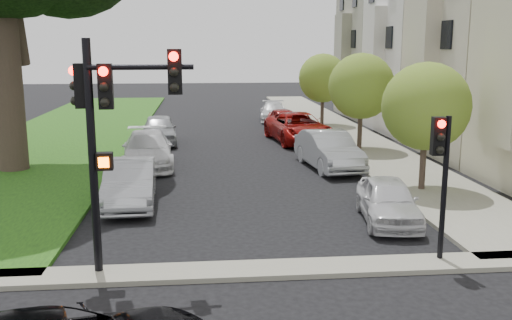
{
  "coord_description": "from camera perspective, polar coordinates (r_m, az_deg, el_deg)",
  "views": [
    {
      "loc": [
        -1.46,
        -10.08,
        5.03
      ],
      "look_at": [
        0.0,
        5.0,
        2.0
      ],
      "focal_mm": 40.0,
      "sensor_mm": 36.0,
      "label": 1
    }
  ],
  "objects": [
    {
      "name": "ground",
      "position": [
        11.36,
        2.51,
        -14.99
      ],
      "size": [
        140.0,
        140.0,
        0.0
      ],
      "primitive_type": "plane",
      "color": "black",
      "rests_on": "ground"
    },
    {
      "name": "grass_strip",
      "position": [
        35.26,
        -17.83,
        2.67
      ],
      "size": [
        8.0,
        44.0,
        0.12
      ],
      "primitive_type": "cube",
      "color": "#1A3B13",
      "rests_on": "ground"
    },
    {
      "name": "sidewalk_right",
      "position": [
        35.41,
        7.95,
        3.14
      ],
      "size": [
        3.5,
        44.0,
        0.12
      ],
      "primitive_type": "cube",
      "color": "gray",
      "rests_on": "ground"
    },
    {
      "name": "sidewalk_cross",
      "position": [
        13.15,
        1.28,
        -10.91
      ],
      "size": [
        60.0,
        1.0,
        0.12
      ],
      "primitive_type": "cube",
      "color": "gray",
      "rests_on": "ground"
    },
    {
      "name": "house_b",
      "position": [
        29.18,
        23.71,
        14.13
      ],
      "size": [
        7.7,
        7.55,
        15.97
      ],
      "color": "#B6A791",
      "rests_on": "ground"
    },
    {
      "name": "house_c",
      "position": [
        35.94,
        17.78,
        13.83
      ],
      "size": [
        7.7,
        7.55,
        15.97
      ],
      "color": "beige",
      "rests_on": "ground"
    },
    {
      "name": "house_d",
      "position": [
        42.94,
        13.77,
        13.54
      ],
      "size": [
        7.7,
        7.55,
        15.97
      ],
      "color": "gray",
      "rests_on": "ground"
    },
    {
      "name": "small_tree_a",
      "position": [
        20.38,
        16.65,
        5.15
      ],
      "size": [
        3.02,
        3.02,
        4.53
      ],
      "color": "#362D25",
      "rests_on": "ground"
    },
    {
      "name": "small_tree_b",
      "position": [
        27.93,
        10.49,
        7.26
      ],
      "size": [
        3.15,
        3.15,
        4.73
      ],
      "color": "#362D25",
      "rests_on": "ground"
    },
    {
      "name": "small_tree_c",
      "position": [
        36.38,
        6.71,
        8.13
      ],
      "size": [
        3.06,
        3.06,
        4.59
      ],
      "color": "#362D25",
      "rests_on": "ground"
    },
    {
      "name": "traffic_signal_main",
      "position": [
        12.55,
        -14.38,
        4.35
      ],
      "size": [
        2.54,
        0.66,
        5.2
      ],
      "color": "black",
      "rests_on": "ground"
    },
    {
      "name": "traffic_signal_secondary",
      "position": [
        13.67,
        18.02,
        -0.19
      ],
      "size": [
        0.45,
        0.36,
        3.49
      ],
      "color": "black",
      "rests_on": "ground"
    },
    {
      "name": "car_parked_0",
      "position": [
        16.99,
        13.06,
        -3.96
      ],
      "size": [
        2.0,
        3.94,
        1.29
      ],
      "primitive_type": "imported",
      "rotation": [
        0.0,
        0.0,
        -0.13
      ],
      "color": "silver",
      "rests_on": "ground"
    },
    {
      "name": "car_parked_1",
      "position": [
        23.9,
        7.28,
        0.98
      ],
      "size": [
        2.21,
        4.9,
        1.56
      ],
      "primitive_type": "imported",
      "rotation": [
        0.0,
        0.0,
        0.12
      ],
      "color": "#999BA0",
      "rests_on": "ground"
    },
    {
      "name": "car_parked_2",
      "position": [
        30.34,
        4.26,
        3.24
      ],
      "size": [
        3.29,
        5.93,
        1.57
      ],
      "primitive_type": "imported",
      "rotation": [
        0.0,
        0.0,
        0.13
      ],
      "color": "maroon",
      "rests_on": "ground"
    },
    {
      "name": "car_parked_3",
      "position": [
        34.33,
        2.85,
        4.02
      ],
      "size": [
        1.87,
        4.08,
        1.36
      ],
      "primitive_type": "imported",
      "rotation": [
        0.0,
        0.0,
        0.07
      ],
      "color": "maroon",
      "rests_on": "ground"
    },
    {
      "name": "car_parked_4",
      "position": [
        39.1,
        1.76,
        4.86
      ],
      "size": [
        2.24,
        4.54,
        1.27
      ],
      "primitive_type": "imported",
      "rotation": [
        0.0,
        0.0,
        -0.11
      ],
      "color": "silver",
      "rests_on": "ground"
    },
    {
      "name": "car_parked_5",
      "position": [
        18.72,
        -12.49,
        -2.26
      ],
      "size": [
        1.79,
        4.49,
        1.45
      ],
      "primitive_type": "imported",
      "rotation": [
        0.0,
        0.0,
        0.06
      ],
      "color": "#999BA0",
      "rests_on": "ground"
    },
    {
      "name": "car_parked_6",
      "position": [
        24.53,
        -10.79,
        1.03
      ],
      "size": [
        2.5,
        5.23,
        1.47
      ],
      "primitive_type": "imported",
      "rotation": [
        0.0,
        0.0,
        0.09
      ],
      "color": "silver",
      "rests_on": "ground"
    },
    {
      "name": "car_parked_7",
      "position": [
        30.28,
        -9.66,
        3.03
      ],
      "size": [
        2.08,
        4.51,
        1.5
      ],
      "primitive_type": "imported",
      "rotation": [
        0.0,
        0.0,
        0.07
      ],
      "color": "#999BA0",
      "rests_on": "ground"
    }
  ]
}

